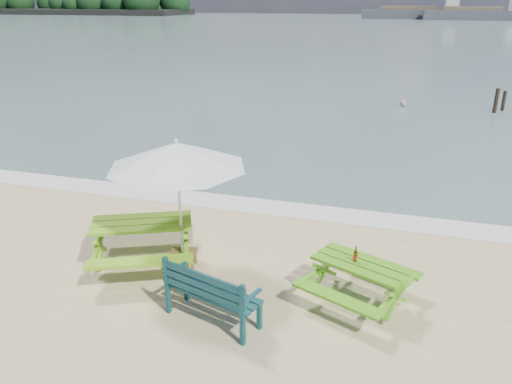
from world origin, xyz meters
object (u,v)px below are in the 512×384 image
(park_bench, at_px, (213,304))
(swimmer, at_px, (401,117))
(side_table, at_px, (183,260))
(beer_bottle, at_px, (355,256))
(patio_umbrella, at_px, (177,155))
(picnic_table_left, at_px, (143,244))
(picnic_table_right, at_px, (359,283))

(park_bench, xyz_separation_m, swimmer, (2.36, 17.61, -0.77))
(side_table, bearing_deg, beer_bottle, -2.51)
(park_bench, height_order, side_table, park_bench)
(side_table, distance_m, beer_bottle, 3.12)
(patio_umbrella, height_order, beer_bottle, patio_umbrella)
(swimmer, bearing_deg, side_table, -101.95)
(picnic_table_left, xyz_separation_m, beer_bottle, (3.81, -0.10, 0.38))
(picnic_table_left, height_order, patio_umbrella, patio_umbrella)
(picnic_table_left, relative_size, swimmer, 1.59)
(side_table, xyz_separation_m, patio_umbrella, (0.00, 0.00, 1.99))
(side_table, bearing_deg, patio_umbrella, 0.00)
(patio_umbrella, bearing_deg, park_bench, -50.19)
(side_table, bearing_deg, park_bench, -50.19)
(park_bench, bearing_deg, patio_umbrella, 129.81)
(picnic_table_left, bearing_deg, beer_bottle, -1.55)
(swimmer, bearing_deg, picnic_table_right, -91.06)
(patio_umbrella, bearing_deg, picnic_table_right, -2.81)
(patio_umbrella, distance_m, beer_bottle, 3.34)
(picnic_table_right, relative_size, side_table, 3.54)
(swimmer, bearing_deg, beer_bottle, -91.38)
(beer_bottle, height_order, swimmer, beer_bottle)
(picnic_table_left, distance_m, beer_bottle, 3.83)
(park_bench, bearing_deg, picnic_table_left, 145.39)
(park_bench, relative_size, swimmer, 1.00)
(picnic_table_right, height_order, patio_umbrella, patio_umbrella)
(beer_bottle, bearing_deg, patio_umbrella, 177.49)
(beer_bottle, relative_size, swimmer, 0.16)
(patio_umbrella, bearing_deg, beer_bottle, -2.51)
(park_bench, xyz_separation_m, beer_bottle, (1.96, 1.17, 0.50))
(side_table, relative_size, patio_umbrella, 0.20)
(side_table, relative_size, beer_bottle, 2.24)
(beer_bottle, bearing_deg, park_bench, -149.12)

